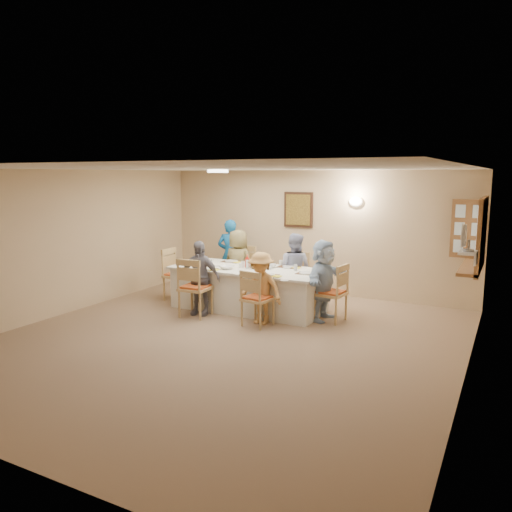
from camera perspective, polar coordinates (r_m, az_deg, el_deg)
The scene contains 49 objects.
ground at distance 7.41m, azimuth -3.68°, elevation -9.73°, with size 7.00×7.00×0.00m, color #866E54.
room_walls at distance 7.06m, azimuth -3.81°, elevation 1.96°, with size 7.00×7.00×7.00m.
wall_picture at distance 10.26m, azimuth 4.85°, elevation 5.29°, with size 0.62×0.05×0.72m.
wall_sconce at distance 9.83m, azimuth 11.32°, elevation 6.13°, with size 0.26×0.09×0.18m, color white.
ceiling_light at distance 8.81m, azimuth -4.38°, elevation 9.64°, with size 0.36×0.36×0.05m, color white.
serving_hatch at distance 8.44m, azimuth 24.41°, elevation 2.26°, with size 0.06×1.50×1.15m, color brown.
hatch_sill at distance 8.52m, azimuth 23.37°, elevation -1.19°, with size 0.30×1.50×0.05m, color brown.
shutter_door at distance 9.21m, azimuth 23.07°, elevation 2.87°, with size 0.55×0.04×1.00m, color brown.
fan_shelf at distance 7.12m, azimuth 23.07°, elevation 0.37°, with size 0.22×0.36×0.03m, color white.
desk_fan at distance 7.11m, azimuth 22.91°, elevation 1.58°, with size 0.30×0.30×0.28m, color #A5A5A8, non-canonical shape.
dining_table at distance 9.00m, azimuth -0.87°, elevation -3.76°, with size 2.77×1.17×0.76m, color silver.
chair_back_left at distance 9.94m, azimuth -1.72°, elevation -1.77°, with size 0.48×0.48×1.01m, color tan, non-canonical shape.
chair_back_right at distance 9.43m, azimuth 4.66°, elevation -2.54°, with size 0.46×0.46×0.96m, color tan, non-canonical shape.
chair_front_left at distance 8.61m, azimuth -6.93°, elevation -3.50°, with size 0.49×0.49×1.03m, color tan, non-canonical shape.
chair_front_right at distance 8.02m, azimuth 0.19°, elevation -4.78°, with size 0.44×0.44×0.93m, color tan, non-canonical shape.
chair_left_end at distance 9.79m, azimuth -8.88°, elevation -2.07°, with size 0.48×0.48×1.00m, color tan, non-canonical shape.
chair_right_end at distance 8.37m, azimuth 8.53°, elevation -4.10°, with size 0.47×0.47×0.98m, color tan, non-canonical shape.
diner_back_left at distance 9.81m, azimuth -2.07°, elevation -0.90°, with size 0.70×0.49×1.35m, color olive.
diner_back_right at distance 9.28m, azimuth 4.39°, elevation -1.52°, with size 0.67×0.53×1.35m, color #949ABE.
diner_front_left at distance 8.68m, azimuth -6.50°, elevation -2.50°, with size 0.80×0.44×1.30m, color slate.
diner_front_right at distance 8.09m, azimuth 0.58°, elevation -3.71°, with size 0.81×0.52×1.18m, color tan.
diner_right_end at distance 8.37m, azimuth 7.72°, elevation -2.74°, with size 0.54×1.30×1.36m, color silver.
caregiver at distance 10.42m, azimuth -2.95°, elevation 0.10°, with size 0.62×0.49×1.50m, color #1561A7.
placemat_fl at distance 8.87m, azimuth -5.58°, elevation -1.47°, with size 0.33×0.24×0.01m, color #472B19.
plate_fl at distance 8.87m, azimuth -5.58°, elevation -1.40°, with size 0.25×0.25×0.02m, color white.
napkin_fl at distance 8.73m, azimuth -4.77°, elevation -1.58°, with size 0.15×0.15×0.01m, color yellow.
placemat_fr at distance 8.29m, azimuth 1.40°, elevation -2.19°, with size 0.33×0.25×0.01m, color #472B19.
plate_fr at distance 8.28m, azimuth 1.40°, elevation -2.12°, with size 0.23×0.23×0.01m, color white.
napkin_fr at distance 8.16m, azimuth 2.38°, elevation -2.32°, with size 0.14×0.14×0.01m, color yellow.
placemat_bl at distance 9.57m, azimuth -2.84°, elevation -0.64°, with size 0.35×0.26×0.01m, color #472B19.
plate_bl at distance 9.57m, azimuth -2.84°, elevation -0.58°, with size 0.25×0.25×0.02m, color white.
napkin_bl at distance 9.44m, azimuth -2.05°, elevation -0.73°, with size 0.14×0.14×0.01m, color yellow.
placemat_br at distance 9.03m, azimuth 3.75°, elevation -1.24°, with size 0.38×0.28×0.01m, color #472B19.
plate_br at distance 9.03m, azimuth 3.75°, elevation -1.18°, with size 0.23×0.23×0.01m, color white.
napkin_br at distance 8.92m, azimuth 4.68°, elevation -1.35°, with size 0.13×0.13×0.01m, color yellow.
placemat_le at distance 9.49m, azimuth -6.73°, elevation -0.78°, with size 0.33×0.25×0.01m, color #472B19.
plate_le at distance 9.48m, azimuth -6.73°, elevation -0.72°, with size 0.23×0.23×0.01m, color white.
napkin_le at distance 9.34m, azimuth -5.99°, elevation -0.88°, with size 0.13×0.13×0.01m, color yellow.
placemat_re at distance 8.46m, azimuth 5.82°, elevation -2.00°, with size 0.34×0.25×0.01m, color #472B19.
plate_re at distance 8.45m, azimuth 5.82°, elevation -1.94°, with size 0.25×0.25×0.02m, color white.
napkin_re at distance 8.35m, azimuth 6.84°, elevation -2.12°, with size 0.15×0.15×0.01m, color yellow.
teacup_a at distance 9.05m, azimuth -6.36°, elevation -0.97°, with size 0.13×0.13×0.10m, color white.
teacup_b at distance 9.21m, azimuth 2.91°, elevation -0.78°, with size 0.11×0.11×0.09m, color white.
bowl_a at distance 8.83m, azimuth -3.36°, elevation -1.32°, with size 0.27×0.27×0.06m, color white.
bowl_b at distance 8.95m, azimuth 1.64°, elevation -1.13°, with size 0.27×0.27×0.06m, color white.
condiment_ketchup at distance 8.93m, azimuth -1.01°, elevation -0.59°, with size 0.11×0.11×0.24m, color red.
condiment_brown at distance 8.94m, azimuth -0.36°, elevation -0.73°, with size 0.11×0.11×0.19m, color #442F12.
condiment_malt at distance 8.81m, azimuth -0.21°, elevation -0.99°, with size 0.15×0.15×0.16m, color #442F12.
drinking_glass at distance 9.03m, azimuth -1.56°, elevation -0.89°, with size 0.06×0.06×0.10m, color silver.
Camera 1 is at (3.65, -5.98, 2.42)m, focal length 35.00 mm.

